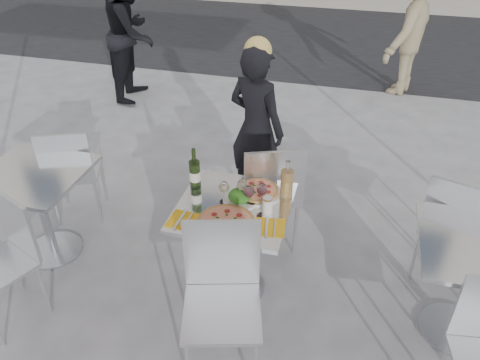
% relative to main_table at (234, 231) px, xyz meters
% --- Properties ---
extents(ground, '(80.00, 80.00, 0.00)m').
position_rel_main_table_xyz_m(ground, '(0.00, 0.00, -0.54)').
color(ground, slate).
extents(street_asphalt, '(24.00, 5.00, 0.00)m').
position_rel_main_table_xyz_m(street_asphalt, '(0.00, 6.50, -0.54)').
color(street_asphalt, black).
rests_on(street_asphalt, ground).
extents(main_table, '(0.72, 0.72, 0.75)m').
position_rel_main_table_xyz_m(main_table, '(0.00, 0.00, 0.00)').
color(main_table, '#B7BABF').
rests_on(main_table, ground).
extents(side_table_left, '(0.72, 0.72, 0.75)m').
position_rel_main_table_xyz_m(side_table_left, '(-1.50, 0.00, 0.00)').
color(side_table_left, '#B7BABF').
rests_on(side_table_left, ground).
extents(side_table_right, '(0.72, 0.72, 0.75)m').
position_rel_main_table_xyz_m(side_table_right, '(1.50, 0.00, 0.00)').
color(side_table_right, '#B7BABF').
rests_on(side_table_right, ground).
extents(chair_far, '(0.56, 0.57, 0.96)m').
position_rel_main_table_xyz_m(chair_far, '(0.15, 0.50, 0.03)').
color(chair_far, silver).
rests_on(chair_far, ground).
extents(chair_near, '(0.54, 0.55, 0.96)m').
position_rel_main_table_xyz_m(chair_near, '(0.08, -0.54, 0.03)').
color(chair_near, silver).
rests_on(chair_near, ground).
extents(side_chair_lfar, '(0.53, 0.54, 0.89)m').
position_rel_main_table_xyz_m(side_chair_lfar, '(-1.50, 0.43, -0.01)').
color(side_chair_lfar, silver).
rests_on(side_chair_lfar, ground).
extents(side_chair_lnear, '(0.53, 0.54, 0.89)m').
position_rel_main_table_xyz_m(side_chair_lnear, '(-1.36, -0.55, -0.01)').
color(side_chair_lnear, silver).
rests_on(side_chair_lnear, ground).
extents(side_chair_rfar, '(0.53, 0.54, 0.92)m').
position_rel_main_table_xyz_m(side_chair_rfar, '(1.44, 0.46, 0.01)').
color(side_chair_rfar, silver).
rests_on(side_chair_rfar, ground).
extents(woman_diner, '(0.62, 0.53, 1.46)m').
position_rel_main_table_xyz_m(woman_diner, '(-0.12, 1.12, 0.19)').
color(woman_diner, black).
rests_on(woman_diner, ground).
extents(pedestrian_a, '(0.72, 0.88, 1.68)m').
position_rel_main_table_xyz_m(pedestrian_a, '(-2.19, 3.04, 0.30)').
color(pedestrian_a, black).
rests_on(pedestrian_a, ground).
extents(pedestrian_b, '(0.99, 1.25, 1.70)m').
position_rel_main_table_xyz_m(pedestrian_b, '(1.18, 4.09, 0.31)').
color(pedestrian_b, '#8B7B5A').
rests_on(pedestrian_b, ground).
extents(pizza_near, '(0.36, 0.36, 0.02)m').
position_rel_main_table_xyz_m(pizza_near, '(0.00, -0.20, 0.22)').
color(pizza_near, tan).
rests_on(pizza_near, main_table).
extents(pizza_far, '(0.31, 0.31, 0.03)m').
position_rel_main_table_xyz_m(pizza_far, '(0.12, 0.18, 0.23)').
color(pizza_far, white).
rests_on(pizza_far, main_table).
extents(salad_plate, '(0.22, 0.22, 0.09)m').
position_rel_main_table_xyz_m(salad_plate, '(0.02, 0.05, 0.25)').
color(salad_plate, white).
rests_on(salad_plate, main_table).
extents(wine_bottle, '(0.07, 0.08, 0.29)m').
position_rel_main_table_xyz_m(wine_bottle, '(-0.31, 0.14, 0.32)').
color(wine_bottle, '#34511E').
rests_on(wine_bottle, main_table).
extents(carafe, '(0.08, 0.08, 0.29)m').
position_rel_main_table_xyz_m(carafe, '(0.31, 0.15, 0.33)').
color(carafe, tan).
rests_on(carafe, main_table).
extents(sugar_shaker, '(0.06, 0.06, 0.11)m').
position_rel_main_table_xyz_m(sugar_shaker, '(0.22, -0.01, 0.26)').
color(sugar_shaker, white).
rests_on(sugar_shaker, main_table).
extents(wineglass_white_a, '(0.07, 0.07, 0.16)m').
position_rel_main_table_xyz_m(wineglass_white_a, '(-0.07, 0.02, 0.32)').
color(wineglass_white_a, white).
rests_on(wineglass_white_a, main_table).
extents(wineglass_white_b, '(0.07, 0.07, 0.16)m').
position_rel_main_table_xyz_m(wineglass_white_b, '(0.03, 0.08, 0.32)').
color(wineglass_white_b, white).
rests_on(wineglass_white_b, main_table).
extents(wineglass_red_a, '(0.07, 0.07, 0.16)m').
position_rel_main_table_xyz_m(wineglass_red_a, '(0.09, 0.02, 0.32)').
color(wineglass_red_a, white).
rests_on(wineglass_red_a, main_table).
extents(wineglass_red_b, '(0.07, 0.07, 0.16)m').
position_rel_main_table_xyz_m(wineglass_red_b, '(0.17, 0.06, 0.32)').
color(wineglass_red_b, white).
rests_on(wineglass_red_b, main_table).
extents(napkin_left, '(0.19, 0.20, 0.01)m').
position_rel_main_table_xyz_m(napkin_left, '(-0.26, -0.23, 0.21)').
color(napkin_left, yellow).
rests_on(napkin_left, main_table).
extents(napkin_right, '(0.21, 0.21, 0.01)m').
position_rel_main_table_xyz_m(napkin_right, '(0.27, -0.16, 0.21)').
color(napkin_right, yellow).
rests_on(napkin_right, main_table).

